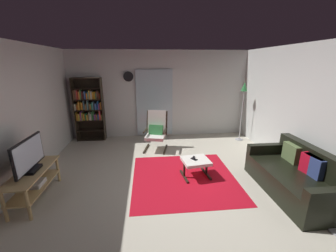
% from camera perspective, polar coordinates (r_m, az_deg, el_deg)
% --- Properties ---
extents(ground_plane, '(7.02, 7.02, 0.00)m').
position_cam_1_polar(ground_plane, '(4.14, 0.54, -15.57)').
color(ground_plane, beige).
extents(wall_back, '(5.60, 0.06, 2.60)m').
position_cam_1_polar(wall_back, '(6.46, -2.31, 8.57)').
color(wall_back, silver).
rests_on(wall_back, ground).
extents(wall_left, '(0.06, 6.00, 2.60)m').
position_cam_1_polar(wall_left, '(4.27, -38.32, 0.75)').
color(wall_left, silver).
rests_on(wall_left, ground).
extents(wall_right, '(0.06, 6.00, 2.60)m').
position_cam_1_polar(wall_right, '(4.74, 35.08, 2.58)').
color(wall_right, silver).
rests_on(wall_right, ground).
extents(glass_door_panel, '(1.10, 0.01, 2.00)m').
position_cam_1_polar(glass_door_panel, '(6.42, -3.72, 6.25)').
color(glass_door_panel, silver).
extents(area_rug, '(2.04, 2.05, 0.01)m').
position_cam_1_polar(area_rug, '(4.35, 4.38, -13.85)').
color(area_rug, red).
rests_on(area_rug, ground).
extents(tv_stand, '(0.43, 1.17, 0.52)m').
position_cam_1_polar(tv_stand, '(4.23, -32.77, -12.41)').
color(tv_stand, tan).
rests_on(tv_stand, ground).
extents(television, '(0.20, 0.85, 0.55)m').
position_cam_1_polar(television, '(4.05, -33.72, -6.92)').
color(television, black).
rests_on(television, tv_stand).
extents(bookshelf_near_tv, '(0.81, 0.30, 1.84)m').
position_cam_1_polar(bookshelf_near_tv, '(6.53, -20.77, 4.74)').
color(bookshelf_near_tv, black).
rests_on(bookshelf_near_tv, ground).
extents(leather_sofa, '(0.89, 1.77, 0.81)m').
position_cam_1_polar(leather_sofa, '(4.39, 31.72, -11.75)').
color(leather_sofa, black).
rests_on(leather_sofa, ground).
extents(lounge_armchair, '(0.69, 0.76, 1.02)m').
position_cam_1_polar(lounge_armchair, '(5.54, -3.28, -0.93)').
color(lounge_armchair, black).
rests_on(lounge_armchair, ground).
extents(ottoman, '(0.58, 0.55, 0.37)m').
position_cam_1_polar(ottoman, '(4.29, 7.59, -9.86)').
color(ottoman, white).
rests_on(ottoman, ground).
extents(tv_remote, '(0.10, 0.15, 0.02)m').
position_cam_1_polar(tv_remote, '(4.30, 6.95, -8.65)').
color(tv_remote, black).
rests_on(tv_remote, ottoman).
extents(cell_phone, '(0.14, 0.15, 0.01)m').
position_cam_1_polar(cell_phone, '(4.26, 7.14, -8.96)').
color(cell_phone, black).
rests_on(cell_phone, ottoman).
extents(floor_lamp_by_shelf, '(0.22, 0.22, 1.71)m').
position_cam_1_polar(floor_lamp_by_shelf, '(6.36, 19.97, 8.01)').
color(floor_lamp_by_shelf, '#A5A5AD').
rests_on(floor_lamp_by_shelf, ground).
extents(wall_clock, '(0.29, 0.03, 0.29)m').
position_cam_1_polar(wall_clock, '(6.34, -10.80, 13.15)').
color(wall_clock, silver).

